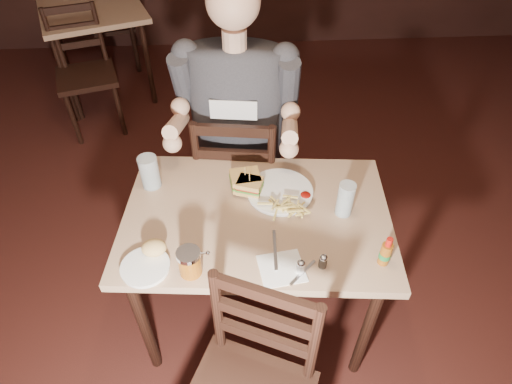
{
  "coord_description": "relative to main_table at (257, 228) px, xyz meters",
  "views": [
    {
      "loc": [
        -0.35,
        -1.11,
        2.08
      ],
      "look_at": [
        -0.27,
        0.18,
        0.85
      ],
      "focal_mm": 30.0,
      "sensor_mm": 36.0,
      "label": 1
    }
  ],
  "objects": [
    {
      "name": "room_shell",
      "position": [
        0.27,
        -0.13,
        0.72
      ],
      "size": [
        7.0,
        7.0,
        7.0
      ],
      "color": "black",
      "rests_on": "ground"
    },
    {
      "name": "main_table",
      "position": [
        0.0,
        0.0,
        0.0
      ],
      "size": [
        1.18,
        0.85,
        0.77
      ],
      "rotation": [
        0.0,
        0.0,
        -0.09
      ],
      "color": "tan",
      "rests_on": "ground"
    },
    {
      "name": "bg_table",
      "position": [
        -1.19,
        2.37,
        -0.0
      ],
      "size": [
        1.03,
        1.03,
        0.77
      ],
      "rotation": [
        0.0,
        0.0,
        0.35
      ],
      "color": "tan",
      "rests_on": "ground"
    },
    {
      "name": "chair_far",
      "position": [
        -0.06,
        0.57,
        -0.2
      ],
      "size": [
        0.51,
        0.55,
        0.97
      ],
      "primitive_type": null,
      "rotation": [
        0.0,
        0.0,
        3.0
      ],
      "color": "black",
      "rests_on": "ground"
    },
    {
      "name": "bg_chair_far",
      "position": [
        -1.19,
        2.92,
        -0.27
      ],
      "size": [
        0.47,
        0.5,
        0.82
      ],
      "primitive_type": null,
      "rotation": [
        0.0,
        0.0,
        3.39
      ],
      "color": "black",
      "rests_on": "ground"
    },
    {
      "name": "bg_chair_near",
      "position": [
        -1.19,
        1.82,
        -0.21
      ],
      "size": [
        0.55,
        0.58,
        0.94
      ],
      "primitive_type": null,
      "rotation": [
        0.0,
        0.0,
        0.3
      ],
      "color": "black",
      "rests_on": "ground"
    },
    {
      "name": "diner",
      "position": [
        -0.07,
        0.52,
        0.35
      ],
      "size": [
        0.67,
        0.56,
        1.06
      ],
      "primitive_type": null,
      "rotation": [
        0.0,
        0.0,
        -0.14
      ],
      "color": "#35343A",
      "rests_on": "chair_far"
    },
    {
      "name": "dinner_plate",
      "position": [
        0.11,
        0.12,
        0.1
      ],
      "size": [
        0.31,
        0.31,
        0.02
      ],
      "primitive_type": "cylinder",
      "rotation": [
        0.0,
        0.0,
        -0.09
      ],
      "color": "white",
      "rests_on": "main_table"
    },
    {
      "name": "sandwich_left",
      "position": [
        -0.04,
        0.17,
        0.16
      ],
      "size": [
        0.14,
        0.12,
        0.11
      ],
      "primitive_type": null,
      "rotation": [
        0.0,
        0.0,
        0.13
      ],
      "color": "tan",
      "rests_on": "dinner_plate"
    },
    {
      "name": "sandwich_right",
      "position": [
        -0.02,
        0.13,
        0.15
      ],
      "size": [
        0.13,
        0.12,
        0.09
      ],
      "primitive_type": null,
      "rotation": [
        0.0,
        0.0,
        -0.33
      ],
      "color": "tan",
      "rests_on": "dinner_plate"
    },
    {
      "name": "fries_pile",
      "position": [
        0.12,
        0.01,
        0.12
      ],
      "size": [
        0.25,
        0.18,
        0.04
      ],
      "primitive_type": null,
      "rotation": [
        0.0,
        0.0,
        -0.09
      ],
      "color": "tan",
      "rests_on": "dinner_plate"
    },
    {
      "name": "ketchup_dollop",
      "position": [
        0.22,
        0.08,
        0.11
      ],
      "size": [
        0.05,
        0.05,
        0.01
      ],
      "primitive_type": "ellipsoid",
      "rotation": [
        0.0,
        0.0,
        -0.09
      ],
      "color": "maroon",
      "rests_on": "dinner_plate"
    },
    {
      "name": "glass_left",
      "position": [
        -0.46,
        0.21,
        0.17
      ],
      "size": [
        0.09,
        0.09,
        0.16
      ],
      "primitive_type": "cylinder",
      "rotation": [
        0.0,
        0.0,
        -0.09
      ],
      "color": "silver",
      "rests_on": "main_table"
    },
    {
      "name": "glass_right",
      "position": [
        0.36,
        -0.01,
        0.17
      ],
      "size": [
        0.08,
        0.08,
        0.16
      ],
      "primitive_type": "cylinder",
      "rotation": [
        0.0,
        0.0,
        -0.09
      ],
      "color": "silver",
      "rests_on": "main_table"
    },
    {
      "name": "hot_sauce",
      "position": [
        0.46,
        -0.28,
        0.16
      ],
      "size": [
        0.05,
        0.05,
        0.14
      ],
      "primitive_type": null,
      "rotation": [
        0.0,
        0.0,
        -0.09
      ],
      "color": "brown",
      "rests_on": "main_table"
    },
    {
      "name": "salt_shaker",
      "position": [
        0.14,
        -0.31,
        0.12
      ],
      "size": [
        0.03,
        0.03,
        0.06
      ],
      "primitive_type": null,
      "rotation": [
        0.0,
        0.0,
        -0.09
      ],
      "color": "white",
      "rests_on": "main_table"
    },
    {
      "name": "pepper_shaker",
      "position": [
        0.23,
        -0.29,
        0.12
      ],
      "size": [
        0.03,
        0.03,
        0.06
      ],
      "primitive_type": null,
      "rotation": [
        0.0,
        0.0,
        -0.09
      ],
      "color": "#38332D",
      "rests_on": "main_table"
    },
    {
      "name": "syrup_dispenser",
      "position": [
        -0.26,
        -0.28,
        0.15
      ],
      "size": [
        0.1,
        0.1,
        0.11
      ],
      "primitive_type": null,
      "rotation": [
        0.0,
        0.0,
        -0.09
      ],
      "color": "brown",
      "rests_on": "main_table"
    },
    {
      "name": "napkin",
      "position": [
        0.07,
        -0.29,
        0.09
      ],
      "size": [
        0.19,
        0.18,
        0.0
      ],
      "primitive_type": "cube",
      "rotation": [
        0.0,
        0.0,
        0.14
      ],
      "color": "white",
      "rests_on": "main_table"
    },
    {
      "name": "knife",
      "position": [
        0.06,
        -0.2,
        0.09
      ],
      "size": [
        0.02,
        0.2,
        0.0
      ],
      "primitive_type": "cube",
      "rotation": [
        0.0,
        0.0,
        -0.05
      ],
      "color": "silver",
      "rests_on": "napkin"
    },
    {
      "name": "fork",
      "position": [
        0.15,
        -0.31,
        0.09
      ],
      "size": [
        0.11,
        0.11,
        0.0
      ],
      "primitive_type": "cube",
      "rotation": [
        0.0,
        0.0,
        -0.79
      ],
      "color": "silver",
      "rests_on": "napkin"
    },
    {
      "name": "side_plate",
      "position": [
        -0.43,
        -0.26,
        0.1
      ],
      "size": [
        0.19,
        0.19,
        0.01
      ],
      "primitive_type": "cylinder",
      "rotation": [
        0.0,
        0.0,
        -0.09
      ],
      "color": "white",
      "rests_on": "main_table"
    },
    {
      "name": "bread_roll",
      "position": [
        -0.4,
        -0.19,
        0.13
      ],
      "size": [
        0.1,
        0.09,
        0.06
      ],
      "primitive_type": "ellipsoid",
      "rotation": [
        0.0,
        0.0,
        -0.09
      ],
      "color": "tan",
      "rests_on": "side_plate"
    }
  ]
}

